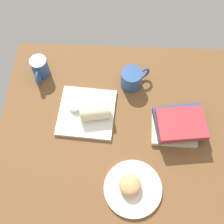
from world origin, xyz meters
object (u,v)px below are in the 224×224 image
object	(u,v)px
book_stack	(179,125)
round_plate	(133,188)
sauce_cup	(75,106)
breakfast_wrap	(95,112)
square_plate	(87,112)
scone_pastry	(130,185)
coffee_mug	(132,78)
second_mug	(40,68)

from	to	relation	value
book_stack	round_plate	bearing A→B (deg)	54.50
round_plate	sauce_cup	distance (cm)	43.27
breakfast_wrap	book_stack	size ratio (longest dim) A/B	0.55
square_plate	book_stack	bearing A→B (deg)	171.28
scone_pastry	coffee_mug	xyz separation A→B (cm)	(-0.18, -48.33, 0.87)
book_stack	coffee_mug	world-z (taller)	coffee_mug
book_stack	scone_pastry	bearing A→B (deg)	52.29
round_plate	coffee_mug	size ratio (longest dim) A/B	1.70
sauce_cup	book_stack	distance (cm)	45.45
round_plate	breakfast_wrap	bearing A→B (deg)	-61.54
scone_pastry	breakfast_wrap	size ratio (longest dim) A/B	0.66
scone_pastry	breakfast_wrap	bearing A→B (deg)	-63.05
breakfast_wrap	second_mug	bearing A→B (deg)	-138.64
scone_pastry	second_mug	size ratio (longest dim) A/B	0.65
round_plate	breakfast_wrap	xyz separation A→B (cm)	(16.72, -30.84, 4.43)
round_plate	square_plate	distance (cm)	38.60
coffee_mug	book_stack	bearing A→B (deg)	131.82
round_plate	second_mug	bearing A→B (deg)	-50.22
breakfast_wrap	square_plate	bearing A→B (deg)	-122.72
square_plate	second_mug	xyz separation A→B (cm)	(23.04, -20.06, 4.31)
square_plate	second_mug	size ratio (longest dim) A/B	1.87
sauce_cup	breakfast_wrap	bearing A→B (deg)	157.13
square_plate	second_mug	distance (cm)	30.85
sauce_cup	second_mug	xyz separation A→B (cm)	(18.00, -17.93, 2.23)
round_plate	square_plate	xyz separation A→B (cm)	(20.75, -32.54, 0.10)
book_stack	second_mug	xyz separation A→B (cm)	(62.67, -26.14, 0.66)
square_plate	coffee_mug	size ratio (longest dim) A/B	1.81
coffee_mug	second_mug	distance (cm)	42.90
book_stack	second_mug	distance (cm)	67.91
scone_pastry	sauce_cup	distance (cm)	42.14
book_stack	second_mug	size ratio (longest dim) A/B	1.81
coffee_mug	second_mug	xyz separation A→B (cm)	(42.72, -3.84, 0.38)
square_plate	sauce_cup	bearing A→B (deg)	-22.87
square_plate	breakfast_wrap	world-z (taller)	breakfast_wrap
square_plate	book_stack	xyz separation A→B (cm)	(-39.63, 6.08, 3.65)
coffee_mug	second_mug	size ratio (longest dim) A/B	1.03
scone_pastry	second_mug	distance (cm)	67.33
scone_pastry	second_mug	world-z (taller)	second_mug
round_plate	sauce_cup	size ratio (longest dim) A/B	3.88
sauce_cup	round_plate	bearing A→B (deg)	126.65
breakfast_wrap	scone_pastry	bearing A→B (deg)	17.10
round_plate	second_mug	size ratio (longest dim) A/B	1.76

